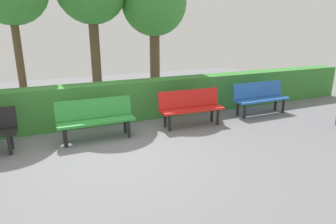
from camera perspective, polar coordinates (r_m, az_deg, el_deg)
The scene contains 6 objects.
ground_plane at distance 5.79m, azimuth -10.65°, elevation -7.82°, with size 18.29×18.29×0.00m, color slate.
bench_blue at distance 8.44m, azimuth 17.50°, elevation 2.91°, with size 1.63×0.46×0.86m.
bench_red at distance 7.11m, azimuth 4.46°, elevation 1.17°, with size 1.60×0.54×0.86m.
bench_green at distance 6.41m, azimuth -13.93°, elevation -1.00°, with size 1.61×0.46×0.86m.
hedge_row at distance 7.64m, azimuth -6.91°, elevation 2.30°, with size 14.29×0.56×1.00m, color #387F33.
tree_near at distance 9.60m, azimuth -2.73°, elevation 20.18°, with size 2.00×2.00×4.03m.
Camera 1 is at (1.13, 5.17, 2.36)m, focal length 31.24 mm.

